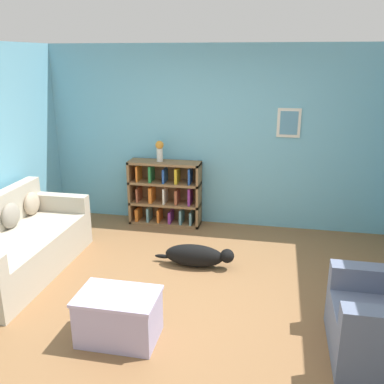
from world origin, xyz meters
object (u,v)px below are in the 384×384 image
couch (16,247)px  coffee_table (119,315)px  bookshelf (165,193)px  vase (160,150)px  dog (197,256)px

couch → coffee_table: (1.61, -0.94, -0.09)m
bookshelf → coffee_table: bearing=-83.8°
couch → vase: size_ratio=6.49×
bookshelf → vase: 0.67m
bookshelf → dog: bookshelf is taller
couch → bookshelf: size_ratio=1.86×
dog → vase: bearing=121.8°
bookshelf → coffee_table: size_ratio=1.49×
bookshelf → dog: size_ratio=1.08×
vase → bookshelf: bearing=17.6°
coffee_table → vase: size_ratio=2.35×
bookshelf → dog: 1.53m
couch → coffee_table: bearing=-30.3°
coffee_table → dog: coffee_table is taller
couch → bookshelf: bookshelf is taller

